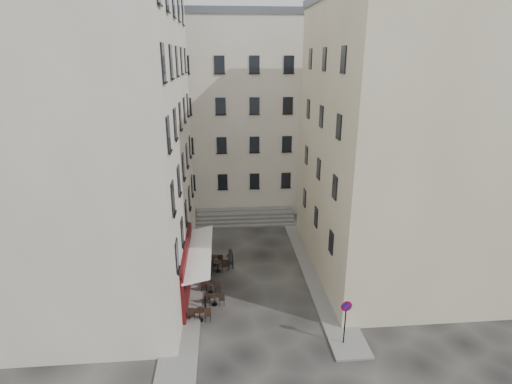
{
  "coord_description": "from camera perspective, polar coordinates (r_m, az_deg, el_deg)",
  "views": [
    {
      "loc": [
        -1.96,
        -21.9,
        14.67
      ],
      "look_at": [
        0.28,
        4.0,
        5.82
      ],
      "focal_mm": 28.0,
      "sensor_mm": 36.0,
      "label": 1
    }
  ],
  "objects": [
    {
      "name": "building_left",
      "position": [
        26.68,
        -23.77,
        7.82
      ],
      "size": [
        12.2,
        16.2,
        20.6
      ],
      "color": "beige",
      "rests_on": "ground"
    },
    {
      "name": "bistro_table_e",
      "position": [
        29.92,
        -6.05,
        -9.61
      ],
      "size": [
        1.34,
        0.63,
        0.94
      ],
      "color": "black",
      "rests_on": "ground"
    },
    {
      "name": "bistro_table_a",
      "position": [
        24.47,
        -8.04,
        -16.85
      ],
      "size": [
        1.33,
        0.62,
        0.93
      ],
      "color": "black",
      "rests_on": "ground"
    },
    {
      "name": "bollard_near",
      "position": [
        25.27,
        -7.28,
        -15.4
      ],
      "size": [
        0.12,
        0.12,
        0.98
      ],
      "color": "black",
      "rests_on": "ground"
    },
    {
      "name": "no_parking_sign",
      "position": [
        22.26,
        12.7,
        -16.65
      ],
      "size": [
        0.62,
        0.11,
        2.72
      ],
      "rotation": [
        0.0,
        0.0,
        0.06
      ],
      "color": "black",
      "rests_on": "ground"
    },
    {
      "name": "pedestrian",
      "position": [
        29.23,
        -3.71,
        -9.5
      ],
      "size": [
        0.72,
        0.62,
        1.66
      ],
      "primitive_type": "imported",
      "rotation": [
        0.0,
        0.0,
        3.59
      ],
      "color": "#232227",
      "rests_on": "ground"
    },
    {
      "name": "bistro_table_b",
      "position": [
        25.69,
        -5.93,
        -14.92
      ],
      "size": [
        1.24,
        0.58,
        0.87
      ],
      "color": "black",
      "rests_on": "ground"
    },
    {
      "name": "bistro_table_c",
      "position": [
        26.87,
        -6.49,
        -13.25
      ],
      "size": [
        1.28,
        0.6,
        0.9
      ],
      "color": "black",
      "rests_on": "ground"
    },
    {
      "name": "sidewalk_right",
      "position": [
        29.58,
        8.5,
        -11.02
      ],
      "size": [
        2.0,
        18.0,
        0.12
      ],
      "primitive_type": "cube",
      "color": "slate",
      "rests_on": "ground"
    },
    {
      "name": "building_back",
      "position": [
        41.26,
        -3.64,
        11.3
      ],
      "size": [
        18.2,
        10.2,
        18.6
      ],
      "color": "beige",
      "rests_on": "ground"
    },
    {
      "name": "cafe_storefront",
      "position": [
        26.33,
        -9.61,
        -10.55
      ],
      "size": [
        1.74,
        7.3,
        3.5
      ],
      "color": "#43090C",
      "rests_on": "ground"
    },
    {
      "name": "sidewalk_left",
      "position": [
        29.84,
        -9.35,
        -10.78
      ],
      "size": [
        2.0,
        22.0,
        0.12
      ],
      "primitive_type": "cube",
      "color": "slate",
      "rests_on": "ground"
    },
    {
      "name": "bollard_far",
      "position": [
        31.31,
        -6.84,
        -8.2
      ],
      "size": [
        0.12,
        0.12,
        0.98
      ],
      "color": "black",
      "rests_on": "ground"
    },
    {
      "name": "stone_steps",
      "position": [
        37.36,
        -1.56,
        -3.66
      ],
      "size": [
        9.0,
        3.15,
        0.8
      ],
      "color": "slate",
      "rests_on": "ground"
    },
    {
      "name": "building_right",
      "position": [
        28.79,
        20.96,
        6.84
      ],
      "size": [
        12.2,
        14.2,
        18.6
      ],
      "color": "#BAAD8A",
      "rests_on": "ground"
    },
    {
      "name": "bollard_mid",
      "position": [
        28.23,
        -7.03,
        -11.42
      ],
      "size": [
        0.12,
        0.12,
        0.98
      ],
      "color": "black",
      "rests_on": "ground"
    },
    {
      "name": "bistro_table_d",
      "position": [
        29.14,
        -5.5,
        -10.37
      ],
      "size": [
        1.42,
        0.66,
        1.0
      ],
      "color": "black",
      "rests_on": "ground"
    },
    {
      "name": "ground",
      "position": [
        26.43,
        0.15,
        -14.91
      ],
      "size": [
        90.0,
        90.0,
        0.0
      ],
      "primitive_type": "plane",
      "color": "black",
      "rests_on": "ground"
    }
  ]
}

